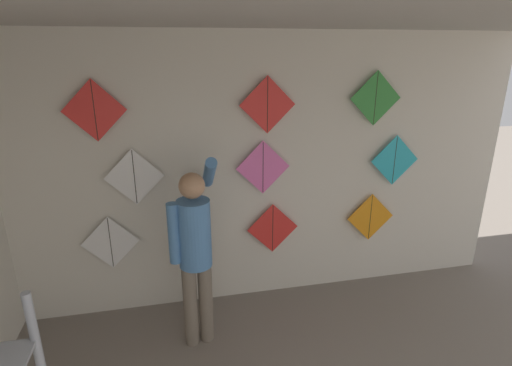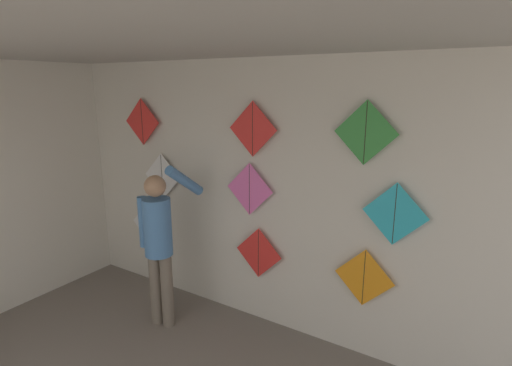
% 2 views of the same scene
% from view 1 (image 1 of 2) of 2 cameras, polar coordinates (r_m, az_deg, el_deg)
% --- Properties ---
extents(back_panel, '(5.63, 0.06, 2.80)m').
position_cam_1_polar(back_panel, '(4.12, 0.20, 1.36)').
color(back_panel, beige).
rests_on(back_panel, ground).
extents(ceiling_slab, '(5.63, 4.75, 0.04)m').
position_cam_1_polar(ceiling_slab, '(2.03, 13.76, 23.70)').
color(ceiling_slab, '#A8A399').
extents(shopkeeper, '(0.44, 0.65, 1.77)m').
position_cam_1_polar(shopkeeper, '(3.56, -8.71, -8.77)').
color(shopkeeper, '#726656').
rests_on(shopkeeper, ground).
extents(kite_0, '(0.55, 0.01, 0.55)m').
position_cam_1_polar(kite_0, '(4.21, -20.07, -8.00)').
color(kite_0, white).
extents(kite_1, '(0.55, 0.01, 0.55)m').
position_cam_1_polar(kite_1, '(4.28, 2.40, -6.49)').
color(kite_1, red).
extents(kite_2, '(0.55, 0.01, 0.55)m').
position_cam_1_polar(kite_2, '(4.67, 16.01, -4.73)').
color(kite_2, orange).
extents(kite_3, '(0.55, 0.01, 0.55)m').
position_cam_1_polar(kite_3, '(3.93, -16.98, 0.81)').
color(kite_3, white).
extents(kite_4, '(0.55, 0.01, 0.55)m').
position_cam_1_polar(kite_4, '(4.01, 1.00, 2.23)').
color(kite_4, pink).
extents(kite_5, '(0.55, 0.01, 0.55)m').
position_cam_1_polar(kite_5, '(4.57, 19.19, 3.08)').
color(kite_5, '#28B2C6').
extents(kite_6, '(0.55, 0.01, 0.55)m').
position_cam_1_polar(kite_6, '(3.83, -22.09, 9.56)').
color(kite_6, red).
extents(kite_7, '(0.55, 0.01, 0.55)m').
position_cam_1_polar(kite_7, '(3.89, 1.65, 11.09)').
color(kite_7, red).
extents(kite_8, '(0.55, 0.01, 0.55)m').
position_cam_1_polar(kite_8, '(4.30, 16.72, 11.51)').
color(kite_8, '#338C38').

